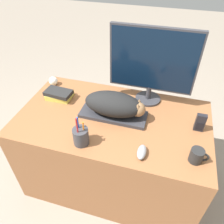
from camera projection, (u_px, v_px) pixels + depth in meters
ground_plane at (99, 217)px, 1.68m from camera, size 12.00×12.00×0.00m
desk at (113, 151)px, 1.72m from camera, size 1.31×0.75×0.71m
keyboard at (113, 114)px, 1.50m from camera, size 0.46×0.17×0.02m
cat at (115, 104)px, 1.44m from camera, size 0.41×0.19×0.16m
monitor at (152, 63)px, 1.45m from camera, size 0.58×0.19×0.54m
computer_mouse at (142, 152)px, 1.24m from camera, size 0.05×0.11×0.04m
coffee_mug at (197, 156)px, 1.19m from camera, size 0.10×0.07×0.09m
pen_cup at (81, 136)px, 1.28m from camera, size 0.09×0.09×0.21m
baseball at (53, 81)px, 1.78m from camera, size 0.07×0.07×0.07m
phone at (200, 123)px, 1.36m from camera, size 0.06×0.03×0.12m
book_stack at (59, 94)px, 1.65m from camera, size 0.21×0.15×0.07m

